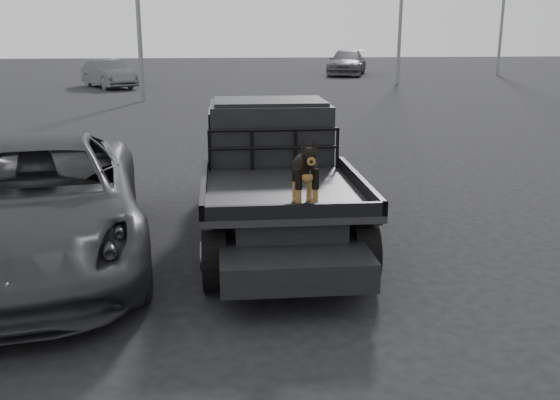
{
  "coord_description": "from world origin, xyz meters",
  "views": [
    {
      "loc": [
        -1.11,
        -6.04,
        2.78
      ],
      "look_at": [
        -0.54,
        -0.28,
        1.2
      ],
      "focal_mm": 40.0,
      "sensor_mm": 36.0,
      "label": 1
    }
  ],
  "objects_px": {
    "parked_suv": "(35,203)",
    "distant_car_a": "(108,74)",
    "flatbed_ute": "(276,205)",
    "dog": "(305,173)",
    "distant_car_b": "(347,63)"
  },
  "relations": [
    {
      "from": "parked_suv",
      "to": "distant_car_a",
      "type": "relative_size",
      "value": 1.31
    },
    {
      "from": "flatbed_ute",
      "to": "parked_suv",
      "type": "height_order",
      "value": "parked_suv"
    },
    {
      "from": "dog",
      "to": "distant_car_a",
      "type": "relative_size",
      "value": 0.18
    },
    {
      "from": "distant_car_a",
      "to": "flatbed_ute",
      "type": "bearing_deg",
      "value": -105.46
    },
    {
      "from": "distant_car_a",
      "to": "distant_car_b",
      "type": "bearing_deg",
      "value": -0.12
    },
    {
      "from": "flatbed_ute",
      "to": "distant_car_b",
      "type": "xyz_separation_m",
      "value": [
        7.45,
        31.6,
        0.31
      ]
    },
    {
      "from": "dog",
      "to": "parked_suv",
      "type": "height_order",
      "value": "dog"
    },
    {
      "from": "distant_car_b",
      "to": "flatbed_ute",
      "type": "bearing_deg",
      "value": -86.05
    },
    {
      "from": "flatbed_ute",
      "to": "distant_car_a",
      "type": "relative_size",
      "value": 1.3
    },
    {
      "from": "distant_car_a",
      "to": "distant_car_b",
      "type": "relative_size",
      "value": 0.78
    },
    {
      "from": "dog",
      "to": "parked_suv",
      "type": "relative_size",
      "value": 0.14
    },
    {
      "from": "parked_suv",
      "to": "distant_car_b",
      "type": "bearing_deg",
      "value": 62.24
    },
    {
      "from": "flatbed_ute",
      "to": "parked_suv",
      "type": "bearing_deg",
      "value": -168.07
    },
    {
      "from": "flatbed_ute",
      "to": "dog",
      "type": "distance_m",
      "value": 1.85
    },
    {
      "from": "flatbed_ute",
      "to": "parked_suv",
      "type": "xyz_separation_m",
      "value": [
        -2.99,
        -0.63,
        0.29
      ]
    }
  ]
}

